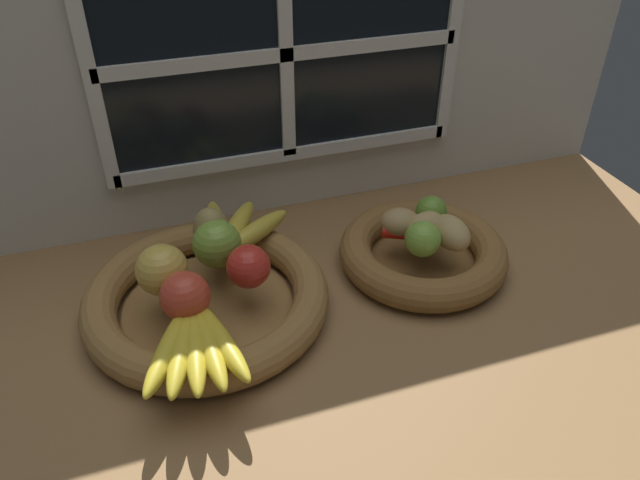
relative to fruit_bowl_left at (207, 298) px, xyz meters
The scene contains 17 objects.
ground_plane 21.60cm from the fruit_bowl_left, ahead, with size 140.00×90.00×3.00cm, color olive.
back_wall 42.93cm from the fruit_bowl_left, 52.55° to the left, with size 140.00×4.60×55.00cm.
fruit_bowl_left is the anchor object (origin of this frame).
fruit_bowl_right 37.48cm from the fruit_bowl_left, ahead, with size 28.98×28.98×5.57cm.
apple_green_back 8.70cm from the fruit_bowl_left, 54.75° to the left, with size 7.76×7.76×7.76cm, color #7AA338.
apple_red_front 9.78cm from the fruit_bowl_left, 118.96° to the right, with size 7.24×7.24×7.24cm, color #CC422D.
apple_red_right 9.49cm from the fruit_bowl_left, 21.01° to the right, with size 6.74×6.74×6.74cm, color red.
apple_golden_left 9.06cm from the fruit_bowl_left, behind, with size 7.85×7.85×7.85cm, color gold.
pear_brown 10.74cm from the fruit_bowl_left, 69.05° to the left, with size 5.81×5.88×8.54cm, color olive.
banana_bunch_front 14.71cm from the fruit_bowl_left, 104.46° to the right, with size 15.42×19.80×2.99cm.
banana_bunch_back 13.36cm from the fruit_bowl_left, 55.79° to the left, with size 16.06×17.90×3.27cm.
potato_large 37.88cm from the fruit_bowl_left, ahead, with size 7.02×4.81×5.05cm, color tan.
potato_oblong 34.58cm from the fruit_bowl_left, ahead, with size 6.82×5.66×4.77cm, color #A38451.
potato_small 41.02cm from the fruit_bowl_left, ahead, with size 8.24×5.37×5.20cm, color tan.
lime_near 35.72cm from the fruit_bowl_left, ahead, with size 5.97×5.97×5.97cm, color #7AAD3D.
lime_far 40.92cm from the fruit_bowl_left, ahead, with size 5.43×5.43×5.43cm, color olive.
chili_pepper 37.34cm from the fruit_bowl_left, ahead, with size 2.28×2.28×14.68cm, color red.
Camera 1 is at (-27.27, -71.70, 65.32)cm, focal length 34.05 mm.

